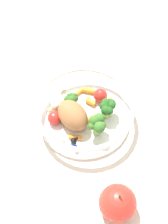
% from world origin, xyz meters
% --- Properties ---
extents(ground_plane, '(2.40, 2.40, 0.00)m').
position_xyz_m(ground_plane, '(0.00, 0.00, 0.00)').
color(ground_plane, silver).
extents(food_container, '(0.22, 0.22, 0.07)m').
position_xyz_m(food_container, '(0.00, -0.00, 0.03)').
color(food_container, white).
rests_on(food_container, ground_plane).
extents(loose_apple, '(0.07, 0.07, 0.08)m').
position_xyz_m(loose_apple, '(0.10, -0.19, 0.04)').
color(loose_apple, red).
rests_on(loose_apple, ground_plane).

